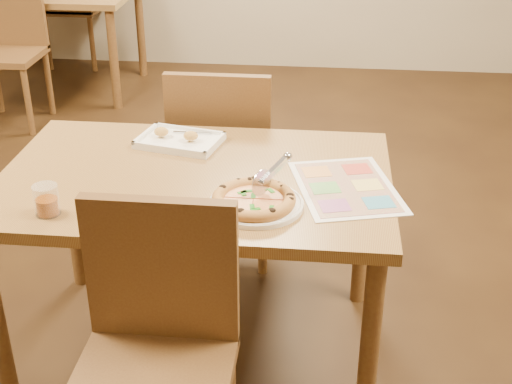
# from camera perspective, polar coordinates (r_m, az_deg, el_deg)

# --- Properties ---
(dining_table) EXTENTS (1.30, 0.85, 0.72)m
(dining_table) POSITION_cam_1_polar(r_m,az_deg,el_deg) (2.41, -4.85, -0.46)
(dining_table) COLOR olive
(dining_table) RESTS_ON ground
(chair_near) EXTENTS (0.42, 0.42, 0.47)m
(chair_near) POSITION_cam_1_polar(r_m,az_deg,el_deg) (1.95, -7.97, -10.51)
(chair_near) COLOR brown
(chair_near) RESTS_ON ground
(chair_far) EXTENTS (0.42, 0.42, 0.47)m
(chair_far) POSITION_cam_1_polar(r_m,az_deg,el_deg) (2.97, -2.73, 3.79)
(chair_far) COLOR brown
(chair_far) RESTS_ON ground
(bg_table) EXTENTS (1.30, 0.85, 0.72)m
(bg_table) POSITION_cam_1_polar(r_m,az_deg,el_deg) (5.41, -16.69, 14.39)
(bg_table) COLOR olive
(bg_table) RESTS_ON ground
(bg_chair_near) EXTENTS (0.42, 0.42, 0.47)m
(bg_chair_near) POSITION_cam_1_polar(r_m,az_deg,el_deg) (4.89, -19.12, 11.89)
(bg_chair_near) COLOR brown
(bg_chair_near) RESTS_ON ground
(plate) EXTENTS (0.38, 0.38, 0.02)m
(plate) POSITION_cam_1_polar(r_m,az_deg,el_deg) (2.17, 0.00, -0.99)
(plate) COLOR white
(plate) RESTS_ON dining_table
(pizza) EXTENTS (0.26, 0.26, 0.04)m
(pizza) POSITION_cam_1_polar(r_m,az_deg,el_deg) (2.15, -0.19, -0.62)
(pizza) COLOR #D08C47
(pizza) RESTS_ON plate
(pizza_cutter) EXTENTS (0.11, 0.14, 0.10)m
(pizza_cutter) POSITION_cam_1_polar(r_m,az_deg,el_deg) (2.17, 1.15, 1.44)
(pizza_cutter) COLOR silver
(pizza_cutter) RESTS_ON pizza
(appetizer_tray) EXTENTS (0.32, 0.26, 0.06)m
(appetizer_tray) POSITION_cam_1_polar(r_m,az_deg,el_deg) (2.61, -6.17, 4.11)
(appetizer_tray) COLOR white
(appetizer_tray) RESTS_ON dining_table
(glass_tumbler) EXTENTS (0.07, 0.07, 0.09)m
(glass_tumbler) POSITION_cam_1_polar(r_m,az_deg,el_deg) (2.20, -16.40, -0.75)
(glass_tumbler) COLOR #7C3809
(glass_tumbler) RESTS_ON dining_table
(menu) EXTENTS (0.40, 0.48, 0.00)m
(menu) POSITION_cam_1_polar(r_m,az_deg,el_deg) (2.30, 7.23, 0.40)
(menu) COLOR silver
(menu) RESTS_ON dining_table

